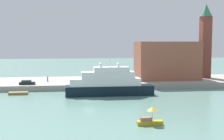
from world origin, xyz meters
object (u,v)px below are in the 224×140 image
Objects in this scene: large_yacht at (108,84)px; harbor_building at (167,60)px; small_motorboat at (150,118)px; person_figure at (48,79)px; parked_car at (27,83)px; bell_tower at (205,38)px; mooring_bollard at (87,83)px; work_barge at (18,93)px.

large_yacht is 30.15m from harbor_building.
person_figure is at bearing 113.48° from small_motorboat.
harbor_building is 46.17m from parked_car.
parked_car is at bearing 122.22° from small_motorboat.
person_figure reaches higher than parked_car.
bell_tower reaches higher than mooring_bollard.
person_figure is (5.45, 6.28, 0.29)m from parked_car.
harbor_building is at bearing 20.06° from mooring_bollard.
small_motorboat is (3.59, -30.16, -1.82)m from large_yacht.
large_yacht is 29.66× the size of mooring_bollard.
large_yacht is 1.13× the size of harbor_building.
small_motorboat reaches higher than work_barge.
harbor_building is 11.27× the size of person_figure.
large_yacht is at bearing -149.12° from bell_tower.
bell_tower is at bearing 57.40° from small_motorboat.
large_yacht reaches higher than work_barge.
large_yacht reaches higher than parked_car.
harbor_building is (22.35, 19.62, 4.95)m from large_yacht.
person_figure reaches higher than small_motorboat.
person_figure is 2.32× the size of mooring_bollard.
person_figure is (-17.30, 17.93, -0.55)m from large_yacht.
small_motorboat is 5.63× the size of mooring_bollard.
mooring_bollard is at bearing 102.27° from small_motorboat.
bell_tower is at bearing 30.88° from large_yacht.
parked_car is at bearing -169.98° from harbor_building.
harbor_building is at bearing 18.90° from work_barge.
harbor_building is 16.76m from bell_tower.
harbor_building reaches higher than work_barge.
harbor_building is (46.31, 15.86, 7.61)m from work_barge.
work_barge is 65.52m from bell_tower.
large_yacht reaches higher than small_motorboat.
bell_tower is (14.69, 2.52, 7.66)m from harbor_building.
harbor_building is at bearing 41.28° from large_yacht.
mooring_bollard is at bearing -159.94° from harbor_building.
large_yacht is 25.58m from parked_car.
small_motorboat is at bearing -66.52° from person_figure.
large_yacht is at bearing -8.93° from work_barge.
work_barge is at bearing 129.09° from small_motorboat.
person_figure is (-54.34, -4.22, -13.17)m from bell_tower.
bell_tower is 56.07m from person_figure.
small_motorboat is 49.43m from parked_car.
large_yacht is at bearing -62.25° from mooring_bollard.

